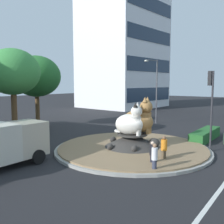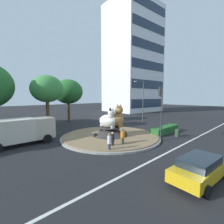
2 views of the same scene
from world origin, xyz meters
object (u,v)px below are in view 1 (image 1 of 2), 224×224
at_px(traffic_light_mast, 211,97).
at_px(broadleaf_tree_behind_island, 13,72).
at_px(second_tree_near_tower, 36,76).
at_px(cat_statue_white, 130,123).
at_px(cat_statue_tabby, 140,120).
at_px(office_tower, 124,25).
at_px(streetlight_arm, 155,87).
at_px(pedestrian_black_shirt, 152,154).
at_px(pedestrian_white_shirt, 155,158).
at_px(pedestrian_orange_shirt, 164,149).

height_order(traffic_light_mast, broadleaf_tree_behind_island, broadleaf_tree_behind_island).
bearing_deg(second_tree_near_tower, broadleaf_tree_behind_island, -143.30).
bearing_deg(cat_statue_white, cat_statue_tabby, 69.44).
relative_size(office_tower, broadleaf_tree_behind_island, 4.26).
distance_m(cat_statue_tabby, streetlight_arm, 13.07).
bearing_deg(streetlight_arm, traffic_light_mast, 60.65).
height_order(broadleaf_tree_behind_island, pedestrian_black_shirt, broadleaf_tree_behind_island).
relative_size(traffic_light_mast, second_tree_near_tower, 0.73).
distance_m(cat_statue_tabby, pedestrian_black_shirt, 4.40).
xyz_separation_m(cat_statue_tabby, office_tower, (28.94, 20.64, 14.65)).
height_order(cat_statue_tabby, pedestrian_white_shirt, cat_statue_tabby).
bearing_deg(streetlight_arm, pedestrian_white_shirt, 43.23).
distance_m(pedestrian_black_shirt, pedestrian_white_shirt, 1.22).
distance_m(cat_statue_tabby, office_tower, 38.44).
distance_m(traffic_light_mast, streetlight_arm, 13.22).
height_order(pedestrian_black_shirt, pedestrian_white_shirt, pedestrian_white_shirt).
bearing_deg(office_tower, cat_statue_tabby, -139.66).
bearing_deg(second_tree_near_tower, pedestrian_black_shirt, -106.20).
xyz_separation_m(office_tower, broadleaf_tree_behind_island, (-32.87, -10.50, -10.99)).
xyz_separation_m(office_tower, pedestrian_black_shirt, (-32.07, -23.36, -16.12)).
height_order(cat_statue_tabby, pedestrian_black_shirt, cat_statue_tabby).
bearing_deg(pedestrian_black_shirt, cat_statue_tabby, -42.92).
height_order(traffic_light_mast, second_tree_near_tower, second_tree_near_tower).
distance_m(streetlight_arm, pedestrian_black_shirt, 17.25).
distance_m(traffic_light_mast, office_tower, 38.69).
bearing_deg(streetlight_arm, office_tower, -119.98).
relative_size(streetlight_arm, pedestrian_white_shirt, 4.57).
bearing_deg(broadleaf_tree_behind_island, cat_statue_white, -73.83).
bearing_deg(cat_statue_tabby, streetlight_arm, 103.77).
relative_size(streetlight_arm, pedestrian_orange_shirt, 4.57).
relative_size(second_tree_near_tower, pedestrian_orange_shirt, 4.72).
bearing_deg(second_tree_near_tower, pedestrian_orange_shirt, -102.38).
xyz_separation_m(streetlight_arm, pedestrian_black_shirt, (-15.13, -7.41, -3.70)).
xyz_separation_m(cat_statue_tabby, streetlight_arm, (12.00, 4.69, 2.23)).
distance_m(cat_statue_white, cat_statue_tabby, 1.06).
bearing_deg(pedestrian_white_shirt, traffic_light_mast, 19.94).
bearing_deg(second_tree_near_tower, pedestrian_white_shirt, -108.66).
distance_m(second_tree_near_tower, pedestrian_black_shirt, 18.55).
bearing_deg(pedestrian_white_shirt, pedestrian_orange_shirt, 40.76).
height_order(cat_statue_white, broadleaf_tree_behind_island, broadleaf_tree_behind_island).
bearing_deg(pedestrian_orange_shirt, cat_statue_white, 168.39).
distance_m(streetlight_arm, pedestrian_orange_shirt, 16.31).
xyz_separation_m(cat_statue_white, traffic_light_mast, (3.52, -4.64, 1.91)).
bearing_deg(streetlight_arm, pedestrian_orange_shirt, 45.35).
distance_m(traffic_light_mast, broadleaf_tree_behind_island, 16.07).
bearing_deg(streetlight_arm, broadleaf_tree_behind_island, -2.17).
relative_size(office_tower, pedestrian_black_shirt, 21.74).
bearing_deg(pedestrian_orange_shirt, streetlight_arm, 123.69).
height_order(cat_statue_tabby, pedestrian_orange_shirt, cat_statue_tabby).
bearing_deg(streetlight_arm, cat_statue_tabby, 38.07).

